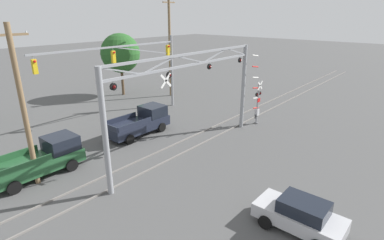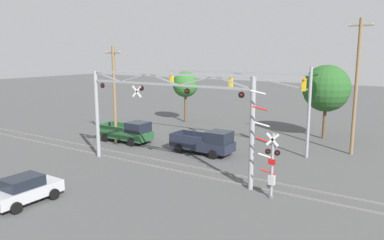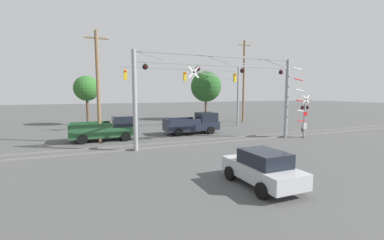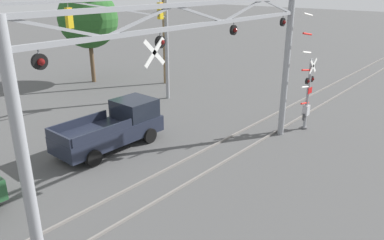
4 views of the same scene
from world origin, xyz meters
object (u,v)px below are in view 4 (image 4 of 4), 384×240
at_px(crossing_signal_mast, 307,93).
at_px(traffic_signal_span, 119,27).
at_px(crossing_gantry, 200,72).
at_px(background_tree_far_left_verge, 88,18).
at_px(utility_pole_right, 164,9).
at_px(pickup_truck_lead, 115,127).

distance_m(crossing_signal_mast, traffic_signal_span, 11.01).
height_order(crossing_gantry, traffic_signal_span, traffic_signal_span).
xyz_separation_m(crossing_gantry, background_tree_far_left_verge, (6.87, 16.59, 0.42)).
xyz_separation_m(crossing_signal_mast, utility_pole_right, (2.15, 12.53, 3.58)).
height_order(pickup_truck_lead, utility_pole_right, utility_pole_right).
xyz_separation_m(pickup_truck_lead, utility_pole_right, (10.10, 6.53, 4.67)).
bearing_deg(crossing_gantry, utility_pole_right, 49.26).
bearing_deg(crossing_gantry, traffic_signal_span, 68.02).
bearing_deg(crossing_gantry, background_tree_far_left_verge, 67.52).
distance_m(crossing_gantry, pickup_truck_lead, 6.46).
bearing_deg(utility_pole_right, crossing_signal_mast, -99.73).
xyz_separation_m(crossing_gantry, crossing_signal_mast, (8.13, -0.60, -2.44)).
height_order(pickup_truck_lead, background_tree_far_left_verge, background_tree_far_left_verge).
height_order(crossing_signal_mast, pickup_truck_lead, crossing_signal_mast).
bearing_deg(crossing_signal_mast, traffic_signal_span, 115.23).
relative_size(pickup_truck_lead, utility_pole_right, 0.49).
height_order(crossing_signal_mast, traffic_signal_span, traffic_signal_span).
bearing_deg(utility_pole_right, pickup_truck_lead, -147.14).
bearing_deg(crossing_signal_mast, utility_pole_right, 80.27).
height_order(crossing_signal_mast, background_tree_far_left_verge, background_tree_far_left_verge).
distance_m(traffic_signal_span, utility_pole_right, 7.31).
xyz_separation_m(traffic_signal_span, pickup_truck_lead, (-3.45, -3.56, -4.15)).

